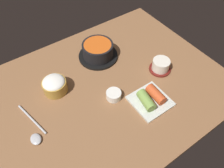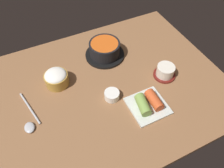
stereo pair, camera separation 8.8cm
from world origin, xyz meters
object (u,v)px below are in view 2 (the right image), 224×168
(banchan_cup_center, at_px, (113,95))
(spoon, at_px, (30,121))
(kimchi_plate, at_px, (148,104))
(rice_bowl, at_px, (56,78))
(stone_pot, at_px, (105,50))
(tea_cup_with_saucer, at_px, (165,71))

(banchan_cup_center, height_order, spoon, banchan_cup_center)
(kimchi_plate, bearing_deg, rice_bowl, 136.57)
(rice_bowl, height_order, banchan_cup_center, rice_bowl)
(stone_pot, height_order, tea_cup_with_saucer, stone_pot)
(tea_cup_with_saucer, distance_m, kimchi_plate, 0.18)
(stone_pot, height_order, spoon, stone_pot)
(tea_cup_with_saucer, height_order, kimchi_plate, tea_cup_with_saucer)
(stone_pot, xyz_separation_m, kimchi_plate, (0.03, -0.33, -0.02))
(spoon, bearing_deg, stone_pot, 26.79)
(kimchi_plate, bearing_deg, stone_pot, 95.15)
(rice_bowl, xyz_separation_m, banchan_cup_center, (0.18, -0.16, -0.02))
(banchan_cup_center, distance_m, kimchi_plate, 0.14)
(banchan_cup_center, bearing_deg, rice_bowl, 137.12)
(stone_pot, xyz_separation_m, rice_bowl, (-0.25, -0.07, -0.00))
(rice_bowl, height_order, kimchi_plate, rice_bowl)
(tea_cup_with_saucer, bearing_deg, banchan_cup_center, -178.40)
(rice_bowl, relative_size, tea_cup_with_saucer, 1.02)
(tea_cup_with_saucer, distance_m, banchan_cup_center, 0.25)
(rice_bowl, bearing_deg, spoon, -138.15)
(stone_pot, distance_m, spoon, 0.44)
(rice_bowl, distance_m, kimchi_plate, 0.38)
(stone_pot, distance_m, kimchi_plate, 0.33)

